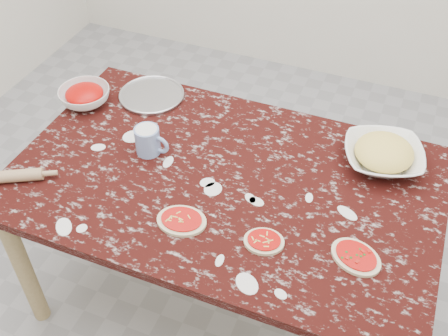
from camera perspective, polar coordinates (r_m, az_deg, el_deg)
ground at (r=2.60m, az=0.00°, el=-12.97°), size 4.00×4.00×0.00m
worktable at (r=2.08m, az=0.00°, el=-2.67°), size 1.60×1.00×0.75m
pizza_tray at (r=2.44m, az=-7.67°, el=7.62°), size 0.36×0.36×0.01m
sauce_bowl at (r=2.44m, az=-14.53°, el=7.36°), size 0.28×0.28×0.07m
cheese_bowl at (r=2.14m, az=16.50°, el=1.20°), size 0.37×0.37×0.07m
flour_mug at (r=2.11m, az=-8.01°, el=2.92°), size 0.15×0.10×0.11m
pizza_left at (r=1.87m, az=-4.51°, el=-5.57°), size 0.19×0.16×0.02m
pizza_mid at (r=1.81m, az=4.26°, el=-7.74°), size 0.16×0.14×0.02m
pizza_right at (r=1.82m, az=13.79°, el=-9.12°), size 0.21×0.19×0.02m
rolling_pin at (r=2.14m, az=-21.65°, el=-0.82°), size 0.23×0.15×0.05m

